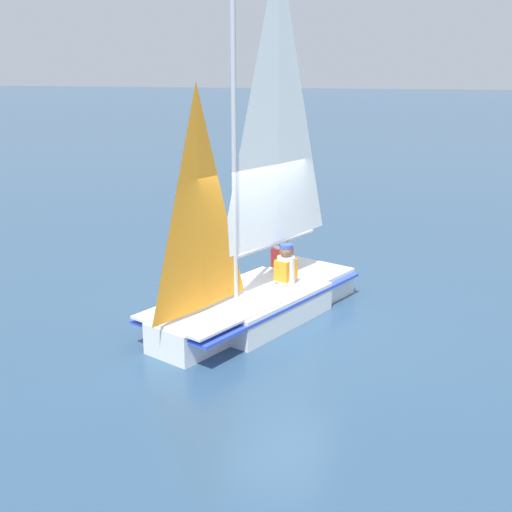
% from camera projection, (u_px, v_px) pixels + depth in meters
% --- Properties ---
extents(ground_plane, '(260.00, 260.00, 0.00)m').
position_uv_depth(ground_plane, '(256.00, 318.00, 10.65)').
color(ground_plane, '#2D4C6B').
extents(sailboat_main, '(2.93, 4.39, 5.94)m').
position_uv_depth(sailboat_main, '(258.00, 271.00, 10.45)').
color(sailboat_main, white).
rests_on(sailboat_main, ground_plane).
extents(sailor_helm, '(0.39, 0.41, 1.16)m').
position_uv_depth(sailor_helm, '(286.00, 275.00, 10.82)').
color(sailor_helm, black).
rests_on(sailor_helm, ground_plane).
extents(sailor_crew, '(0.39, 0.41, 1.16)m').
position_uv_depth(sailor_crew, '(282.00, 262.00, 11.53)').
color(sailor_crew, black).
rests_on(sailor_crew, ground_plane).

